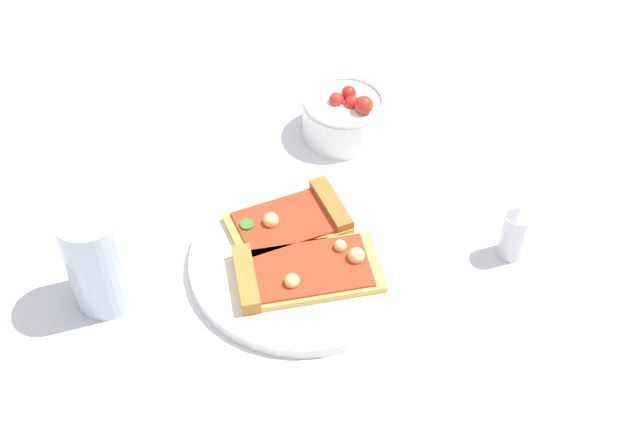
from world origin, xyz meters
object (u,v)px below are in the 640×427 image
(soda_glass, at_px, (99,260))
(pizza_slice_far, at_px, (300,272))
(pizza_slice_near, at_px, (296,220))
(plate, at_px, (304,259))
(pepper_shaker, at_px, (515,231))
(salad_bowl, at_px, (345,115))

(soda_glass, bearing_deg, pizza_slice_far, 61.77)
(pizza_slice_near, bearing_deg, pizza_slice_far, -28.72)
(pizza_slice_far, bearing_deg, plate, 139.91)
(pizza_slice_far, distance_m, pepper_shaker, 0.24)
(pepper_shaker, bearing_deg, plate, -118.83)
(pizza_slice_near, bearing_deg, soda_glass, -97.95)
(plate, distance_m, pizza_slice_far, 0.03)
(pizza_slice_far, bearing_deg, salad_bowl, 135.30)
(pizza_slice_near, bearing_deg, salad_bowl, 128.75)
(pizza_slice_far, bearing_deg, pepper_shaker, 68.02)
(plate, distance_m, pepper_shaker, 0.23)
(plate, relative_size, pizza_slice_far, 1.45)
(plate, xyz_separation_m, salad_bowl, (-0.16, 0.16, 0.02))
(pizza_slice_near, height_order, pepper_shaker, pepper_shaker)
(salad_bowl, xyz_separation_m, soda_glass, (0.08, -0.36, 0.03))
(pepper_shaker, bearing_deg, salad_bowl, -171.25)
(salad_bowl, relative_size, pepper_shaker, 1.47)
(plate, height_order, salad_bowl, salad_bowl)
(pizza_slice_near, distance_m, salad_bowl, 0.18)
(plate, xyz_separation_m, pizza_slice_near, (-0.04, 0.02, 0.01))
(salad_bowl, bearing_deg, pizza_slice_far, -44.70)
(salad_bowl, xyz_separation_m, pepper_shaker, (0.27, 0.04, 0.01))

